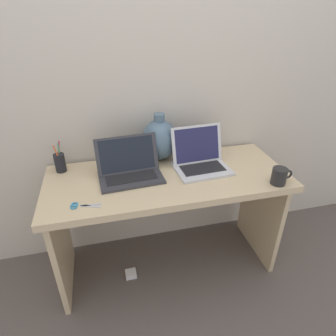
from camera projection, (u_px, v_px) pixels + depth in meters
The scene contains 10 objects.
ground_plane at pixel (168, 262), 1.98m from camera, with size 6.00×6.00×0.00m, color #564C47.
back_wall at pixel (155, 75), 1.66m from camera, with size 4.40×0.04×2.40m, color beige.
desk at pixel (168, 198), 1.71m from camera, with size 1.38×0.57×0.71m.
laptop_left at pixel (129, 167), 1.61m from camera, with size 0.36×0.25×0.22m.
laptop_right at pixel (200, 157), 1.70m from camera, with size 0.33×0.27×0.24m.
green_vase at pixel (160, 140), 1.76m from camera, with size 0.22×0.22×0.29m.
coffee_mug at pixel (280, 176), 1.54m from camera, with size 0.12×0.08×0.09m.
pen_cup at pixel (60, 162), 1.65m from camera, with size 0.06×0.06×0.19m.
scissors at pixel (80, 206), 1.38m from camera, with size 0.15×0.07×0.01m.
power_brick at pixel (131, 274), 1.88m from camera, with size 0.07×0.07×0.03m, color white.
Camera 1 is at (-0.33, -1.36, 1.55)m, focal length 30.53 mm.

